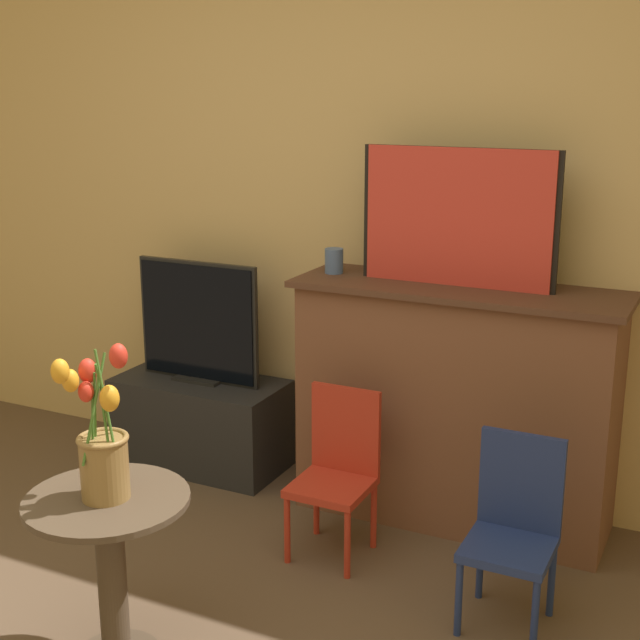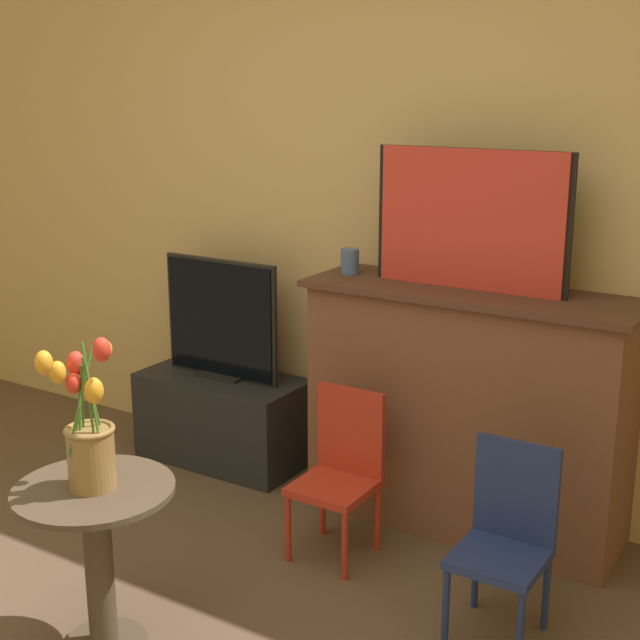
{
  "view_description": "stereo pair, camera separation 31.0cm",
  "coord_description": "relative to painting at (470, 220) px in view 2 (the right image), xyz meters",
  "views": [
    {
      "loc": [
        1.51,
        -1.38,
        1.76
      ],
      "look_at": [
        0.2,
        1.31,
        0.95
      ],
      "focal_mm": 50.0,
      "sensor_mm": 36.0,
      "label": 1
    },
    {
      "loc": [
        1.78,
        -1.23,
        1.76
      ],
      "look_at": [
        0.2,
        1.31,
        0.95
      ],
      "focal_mm": 50.0,
      "sensor_mm": 36.0,
      "label": 2
    }
  ],
  "objects": [
    {
      "name": "wall_back",
      "position": [
        -0.49,
        0.23,
        0.1
      ],
      "size": [
        8.0,
        0.06,
        2.7
      ],
      "color": "tan",
      "rests_on": "ground"
    },
    {
      "name": "fireplace_mantel",
      "position": [
        0.02,
        -0.01,
        -0.74
      ],
      "size": [
        1.31,
        0.44,
        0.99
      ],
      "color": "brown",
      "rests_on": "ground"
    },
    {
      "name": "vase_tulips",
      "position": [
        -0.61,
        -1.4,
        -0.52
      ],
      "size": [
        0.19,
        0.27,
        0.49
      ],
      "color": "olive",
      "rests_on": "side_table"
    },
    {
      "name": "tv_stand",
      "position": [
        -1.2,
        -0.02,
        -1.04
      ],
      "size": [
        0.79,
        0.39,
        0.42
      ],
      "color": "#232326",
      "rests_on": "ground"
    },
    {
      "name": "chair_blue",
      "position": [
        0.43,
        -0.62,
        -0.91
      ],
      "size": [
        0.28,
        0.28,
        0.64
      ],
      "color": "navy",
      "rests_on": "ground"
    },
    {
      "name": "painting",
      "position": [
        0.0,
        0.0,
        0.0
      ],
      "size": [
        0.78,
        0.03,
        0.53
      ],
      "color": "black",
      "rests_on": "fireplace_mantel"
    },
    {
      "name": "tv_monitor",
      "position": [
        -1.2,
        -0.02,
        -0.56
      ],
      "size": [
        0.61,
        0.12,
        0.56
      ],
      "color": "black",
      "rests_on": "tv_stand"
    },
    {
      "name": "side_table",
      "position": [
        -0.61,
        -1.39,
        -0.89
      ],
      "size": [
        0.5,
        0.5,
        0.56
      ],
      "color": "#4C3D2D",
      "rests_on": "ground"
    },
    {
      "name": "chair_red",
      "position": [
        -0.29,
        -0.46,
        -0.91
      ],
      "size": [
        0.28,
        0.28,
        0.64
      ],
      "color": "#B22D1E",
      "rests_on": "ground"
    },
    {
      "name": "mantel_candle",
      "position": [
        -0.52,
        -0.01,
        -0.21
      ],
      "size": [
        0.08,
        0.08,
        0.1
      ],
      "color": "#4C6699",
      "rests_on": "fireplace_mantel"
    }
  ]
}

